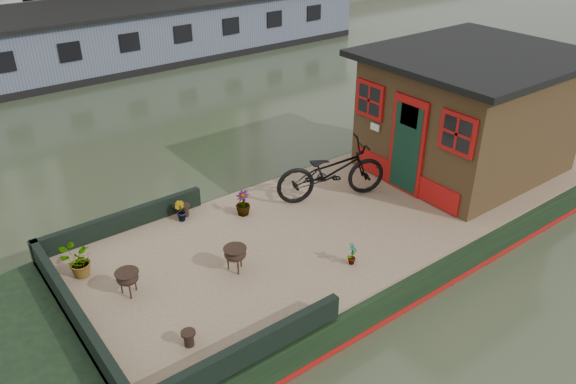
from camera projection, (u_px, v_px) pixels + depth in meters
ground at (384, 225)px, 11.03m from camera, size 120.00×120.00×0.00m
houseboat_hull at (334, 236)px, 10.19m from camera, size 14.01×4.02×0.60m
houseboat_deck at (387, 198)px, 10.73m from camera, size 11.80×3.80×0.05m
bow_bulwark at (137, 292)px, 7.96m from camera, size 3.00×4.00×0.35m
cabin at (469, 111)px, 11.27m from camera, size 4.00×3.50×2.42m
bicycle at (331, 171)px, 10.43m from camera, size 2.24×1.43×1.11m
potted_plant_a at (352, 254)px, 8.73m from camera, size 0.25×0.24×0.40m
potted_plant_b at (180, 211)px, 9.88m from camera, size 0.23×0.25×0.37m
potted_plant_c at (78, 262)px, 8.43m from camera, size 0.50×0.45×0.52m
potted_plant_d at (243, 203)px, 10.03m from camera, size 0.32×0.32×0.47m
brazier_front at (235, 259)px, 8.60m from camera, size 0.50×0.50×0.41m
brazier_rear at (128, 283)px, 8.09m from camera, size 0.39×0.39×0.40m
bollard_port at (185, 210)px, 10.05m from camera, size 0.20×0.20×0.23m
bollard_stbd at (189, 338)px, 7.23m from camera, size 0.20×0.20×0.22m
far_houseboat at (108, 37)px, 20.33m from camera, size 20.40×4.40×2.11m
quay at (55, 21)px, 25.12m from camera, size 60.00×6.00×0.90m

